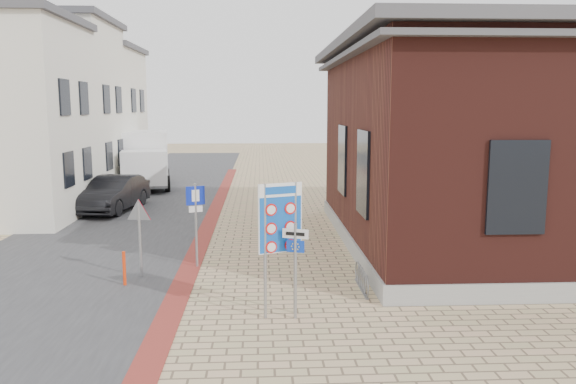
{
  "coord_description": "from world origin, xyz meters",
  "views": [
    {
      "loc": [
        0.07,
        -11.56,
        4.66
      ],
      "look_at": [
        0.87,
        4.47,
        2.2
      ],
      "focal_mm": 35.0,
      "sensor_mm": 36.0,
      "label": 1
    }
  ],
  "objects_px": {
    "box_truck": "(146,159)",
    "bollard": "(124,269)",
    "border_sign": "(280,221)",
    "parking_sign": "(196,211)",
    "sedan": "(114,194)",
    "essen_sign": "(295,257)"
  },
  "relations": [
    {
      "from": "sedan",
      "to": "border_sign",
      "type": "distance_m",
      "value": 14.93
    },
    {
      "from": "sedan",
      "to": "essen_sign",
      "type": "height_order",
      "value": "essen_sign"
    },
    {
      "from": "essen_sign",
      "to": "parking_sign",
      "type": "bearing_deg",
      "value": 141.84
    },
    {
      "from": "box_truck",
      "to": "border_sign",
      "type": "distance_m",
      "value": 21.66
    },
    {
      "from": "box_truck",
      "to": "bollard",
      "type": "bearing_deg",
      "value": -90.24
    },
    {
      "from": "sedan",
      "to": "essen_sign",
      "type": "xyz_separation_m",
      "value": [
        7.32,
        -13.31,
        0.62
      ]
    },
    {
      "from": "border_sign",
      "to": "essen_sign",
      "type": "height_order",
      "value": "border_sign"
    },
    {
      "from": "sedan",
      "to": "bollard",
      "type": "xyz_separation_m",
      "value": [
        3.0,
        -10.81,
        -0.33
      ]
    },
    {
      "from": "parking_sign",
      "to": "bollard",
      "type": "distance_m",
      "value": 2.66
    },
    {
      "from": "sedan",
      "to": "essen_sign",
      "type": "distance_m",
      "value": 15.2
    },
    {
      "from": "essen_sign",
      "to": "sedan",
      "type": "bearing_deg",
      "value": 138.34
    },
    {
      "from": "parking_sign",
      "to": "bollard",
      "type": "relative_size",
      "value": 2.67
    },
    {
      "from": "sedan",
      "to": "bollard",
      "type": "bearing_deg",
      "value": -65.49
    },
    {
      "from": "box_truck",
      "to": "essen_sign",
      "type": "distance_m",
      "value": 21.95
    },
    {
      "from": "bollard",
      "to": "box_truck",
      "type": "bearing_deg",
      "value": 99.47
    },
    {
      "from": "sedan",
      "to": "box_truck",
      "type": "bearing_deg",
      "value": 99.25
    },
    {
      "from": "border_sign",
      "to": "bollard",
      "type": "relative_size",
      "value": 3.26
    },
    {
      "from": "sedan",
      "to": "box_truck",
      "type": "distance_m",
      "value": 7.42
    },
    {
      "from": "border_sign",
      "to": "parking_sign",
      "type": "height_order",
      "value": "border_sign"
    },
    {
      "from": "box_truck",
      "to": "bollard",
      "type": "distance_m",
      "value": 18.47
    },
    {
      "from": "box_truck",
      "to": "sedan",
      "type": "bearing_deg",
      "value": -99.46
    },
    {
      "from": "sedan",
      "to": "bollard",
      "type": "height_order",
      "value": "sedan"
    }
  ]
}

